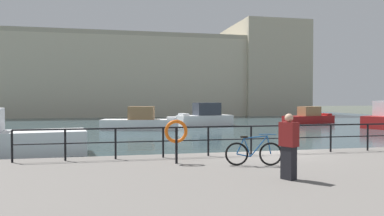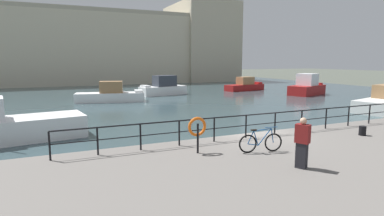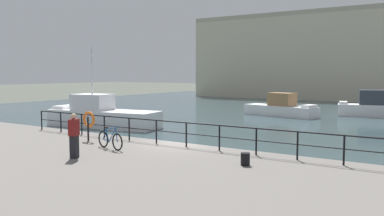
{
  "view_description": "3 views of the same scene",
  "coord_description": "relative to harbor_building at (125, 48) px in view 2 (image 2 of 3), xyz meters",
  "views": [
    {
      "loc": [
        -6.03,
        -13.73,
        2.96
      ],
      "look_at": [
        -2.15,
        4.08,
        2.49
      ],
      "focal_mm": 34.95,
      "sensor_mm": 36.0,
      "label": 1
    },
    {
      "loc": [
        -8.93,
        -12.65,
        4.4
      ],
      "look_at": [
        -1.5,
        4.1,
        1.63
      ],
      "focal_mm": 29.54,
      "sensor_mm": 36.0,
      "label": 2
    },
    {
      "loc": [
        10.29,
        -15.16,
        4.08
      ],
      "look_at": [
        -2.03,
        3.91,
        2.1
      ],
      "focal_mm": 37.79,
      "sensor_mm": 36.0,
      "label": 3
    }
  ],
  "objects": [
    {
      "name": "quay_promenade",
      "position": [
        -4.99,
        -58.53,
        -6.33
      ],
      "size": [
        56.0,
        13.0,
        0.88
      ],
      "primitive_type": "cube",
      "color": "slate",
      "rests_on": "ground_plane"
    },
    {
      "name": "moored_red_daysailer",
      "position": [
        12.07,
        -25.36,
        -6.06
      ],
      "size": [
        6.65,
        3.25,
        1.98
      ],
      "rotation": [
        0.0,
        0.0,
        0.22
      ],
      "color": "maroon",
      "rests_on": "water_basin"
    },
    {
      "name": "mooring_bollard",
      "position": [
        -0.63,
        -54.62,
        -5.67
      ],
      "size": [
        0.32,
        0.32,
        0.44
      ],
      "primitive_type": "cylinder",
      "color": "black",
      "rests_on": "quay_promenade"
    },
    {
      "name": "moored_blue_motorboat",
      "position": [
        -0.95,
        -26.38,
        -5.82
      ],
      "size": [
        6.28,
        3.3,
        2.48
      ],
      "rotation": [
        0.0,
        0.0,
        3.35
      ],
      "color": "white",
      "rests_on": "water_basin"
    },
    {
      "name": "moored_small_launch",
      "position": [
        -8.27,
        -30.62,
        -6.02
      ],
      "size": [
        7.4,
        3.61,
        2.19
      ],
      "rotation": [
        0.0,
        0.0,
        -0.22
      ],
      "color": "white",
      "rests_on": "water_basin"
    },
    {
      "name": "harbor_building",
      "position": [
        0.0,
        0.0,
        0.0
      ],
      "size": [
        55.1,
        16.4,
        16.37
      ],
      "color": "#C1B79E",
      "rests_on": "ground_plane"
    },
    {
      "name": "ground_plane",
      "position": [
        -4.99,
        -52.03,
        -6.78
      ],
      "size": [
        240.0,
        240.0,
        0.0
      ],
      "primitive_type": "plane",
      "color": "#4C5147"
    },
    {
      "name": "water_basin",
      "position": [
        -4.99,
        -21.83,
        -6.77
      ],
      "size": [
        80.0,
        60.0,
        0.01
      ],
      "primitive_type": "cube",
      "color": "#33474C",
      "rests_on": "ground_plane"
    },
    {
      "name": "moored_green_narrowboat",
      "position": [
        16.03,
        -33.67,
        -5.78
      ],
      "size": [
        6.14,
        4.36,
        2.7
      ],
      "rotation": [
        0.0,
        0.0,
        0.37
      ],
      "color": "maroon",
      "rests_on": "water_basin"
    },
    {
      "name": "quay_railing",
      "position": [
        -3.49,
        -52.78,
        -5.16
      ],
      "size": [
        21.38,
        0.07,
        1.08
      ],
      "color": "black",
      "rests_on": "quay_promenade"
    },
    {
      "name": "life_ring_stand",
      "position": [
        -8.98,
        -54.03,
        -4.92
      ],
      "size": [
        0.75,
        0.16,
        1.4
      ],
      "color": "black",
      "rests_on": "quay_promenade"
    },
    {
      "name": "standing_person",
      "position": [
        -6.57,
        -56.99,
        -5.03
      ],
      "size": [
        0.44,
        0.52,
        1.69
      ],
      "rotation": [
        0.0,
        0.0,
        3.59
      ],
      "color": "black",
      "rests_on": "quay_promenade"
    },
    {
      "name": "parked_bicycle",
      "position": [
        -6.72,
        -54.96,
        -5.5
      ],
      "size": [
        1.74,
        0.43,
        0.98
      ],
      "rotation": [
        0.0,
        0.0,
        -0.21
      ],
      "color": "black",
      "rests_on": "quay_promenade"
    }
  ]
}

